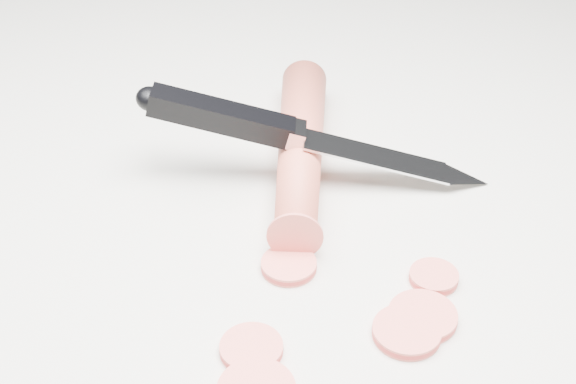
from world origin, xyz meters
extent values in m
plane|color=silver|center=(0.00, 0.00, 0.00)|extent=(2.40, 2.40, 0.00)
cylinder|color=#D84F3B|center=(0.00, 0.10, 0.02)|extent=(0.08, 0.20, 0.03)
cylinder|color=#F16356|center=(0.02, -0.07, 0.00)|extent=(0.04, 0.04, 0.01)
cylinder|color=#F16356|center=(-0.03, 0.00, 0.00)|extent=(0.03, 0.03, 0.01)
cylinder|color=#F16356|center=(0.05, -0.03, 0.00)|extent=(0.03, 0.03, 0.01)
cylinder|color=#F16356|center=(0.03, -0.06, 0.00)|extent=(0.04, 0.04, 0.01)
cylinder|color=#F16356|center=(-0.07, -0.06, 0.00)|extent=(0.03, 0.03, 0.01)
camera|label=1|loc=(-0.11, -0.36, 0.33)|focal=50.00mm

